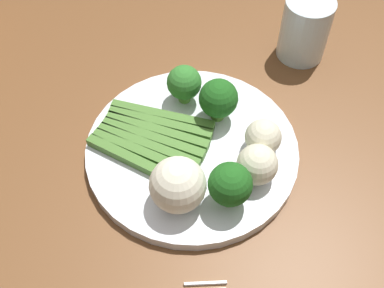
{
  "coord_description": "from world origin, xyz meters",
  "views": [
    {
      "loc": [
        0.31,
        0.01,
        1.23
      ],
      "look_at": [
        -0.04,
        -0.04,
        0.76
      ],
      "focal_mm": 44.44,
      "sensor_mm": 36.0,
      "label": 1
    }
  ],
  "objects": [
    {
      "name": "dining_table",
      "position": [
        0.0,
        0.0,
        0.63
      ],
      "size": [
        1.19,
        0.87,
        0.74
      ],
      "color": "brown",
      "rests_on": "ground_plane"
    },
    {
      "name": "cauliflower_back_right",
      "position": [
        -0.05,
        0.05,
        0.78
      ],
      "size": [
        0.04,
        0.04,
        0.04
      ],
      "primitive_type": "sphere",
      "color": "beige",
      "rests_on": "plate"
    },
    {
      "name": "broccoli_left",
      "position": [
        0.03,
        0.01,
        0.79
      ],
      "size": [
        0.05,
        0.05,
        0.06
      ],
      "color": "#4C7F2B",
      "rests_on": "plate"
    },
    {
      "name": "plate",
      "position": [
        -0.04,
        -0.04,
        0.75
      ],
      "size": [
        0.26,
        0.26,
        0.01
      ],
      "primitive_type": "cylinder",
      "color": "white",
      "rests_on": "dining_table"
    },
    {
      "name": "asparagus_bundle",
      "position": [
        -0.04,
        -0.09,
        0.76
      ],
      "size": [
        0.12,
        0.15,
        0.01
      ],
      "rotation": [
        0.0,
        0.0,
        1.33
      ],
      "color": "#47752D",
      "rests_on": "plate"
    },
    {
      "name": "broccoli_near_center",
      "position": [
        -0.11,
        -0.06,
        0.79
      ],
      "size": [
        0.05,
        0.05,
        0.06
      ],
      "color": "#609E3D",
      "rests_on": "plate"
    },
    {
      "name": "broccoli_outer_edge",
      "position": [
        -0.09,
        -0.01,
        0.79
      ],
      "size": [
        0.05,
        0.05,
        0.06
      ],
      "color": "#4C7F2B",
      "rests_on": "plate"
    },
    {
      "name": "cauliflower_back",
      "position": [
        0.04,
        -0.04,
        0.79
      ],
      "size": [
        0.06,
        0.06,
        0.06
      ],
      "primitive_type": "sphere",
      "color": "silver",
      "rests_on": "plate"
    },
    {
      "name": "water_glass",
      "position": [
        -0.24,
        0.09,
        0.79
      ],
      "size": [
        0.07,
        0.07,
        0.09
      ],
      "primitive_type": "cylinder",
      "color": "silver",
      "rests_on": "dining_table"
    },
    {
      "name": "cauliflower_front",
      "position": [
        -0.01,
        0.04,
        0.78
      ],
      "size": [
        0.05,
        0.05,
        0.05
      ],
      "primitive_type": "sphere",
      "color": "beige",
      "rests_on": "plate"
    }
  ]
}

